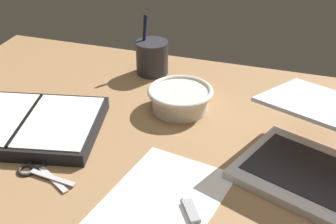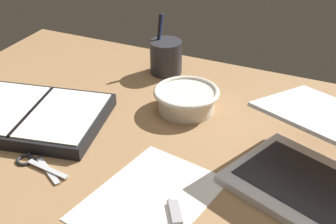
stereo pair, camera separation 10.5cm
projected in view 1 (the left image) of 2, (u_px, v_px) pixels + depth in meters
desk_top at (162, 157)px, 103.68cm from camera, size 140.00×100.00×2.00cm
laptop at (328, 156)px, 94.01cm from camera, size 40.58×40.05×15.04cm
bowl at (180, 98)px, 117.75cm from camera, size 16.65×16.65×5.81cm
pen_cup at (152, 57)px, 134.70cm from camera, size 9.24×9.24×16.89cm
planner at (27, 125)px, 110.06cm from camera, size 38.47×31.56×3.52cm
scissors at (37, 170)px, 97.59cm from camera, size 13.90×8.67×0.80cm
paper_sheet_front at (163, 200)px, 90.18cm from camera, size 25.19×31.22×0.16cm
usb_drive at (191, 210)px, 87.02cm from camera, size 5.22×6.93×1.00cm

